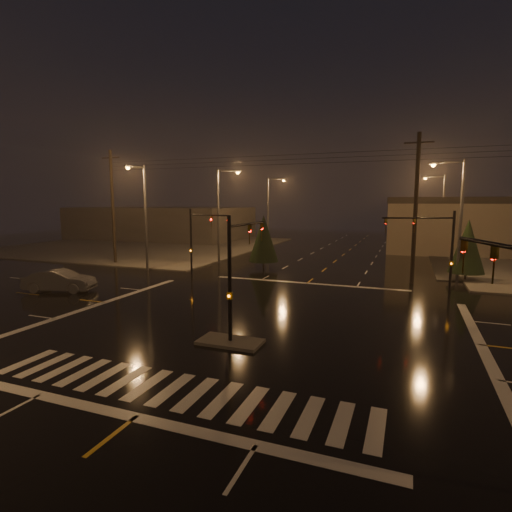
% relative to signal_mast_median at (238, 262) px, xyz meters
% --- Properties ---
extents(ground, '(140.00, 140.00, 0.00)m').
position_rel_signal_mast_median_xyz_m(ground, '(-0.00, 3.07, -3.75)').
color(ground, black).
rests_on(ground, ground).
extents(sidewalk_nw, '(36.00, 36.00, 0.12)m').
position_rel_signal_mast_median_xyz_m(sidewalk_nw, '(-30.00, 33.07, -3.69)').
color(sidewalk_nw, '#4C4A44').
rests_on(sidewalk_nw, ground).
extents(median_island, '(3.00, 1.60, 0.15)m').
position_rel_signal_mast_median_xyz_m(median_island, '(-0.00, -0.93, -3.68)').
color(median_island, '#4C4A44').
rests_on(median_island, ground).
extents(crosswalk, '(15.00, 2.60, 0.01)m').
position_rel_signal_mast_median_xyz_m(crosswalk, '(-0.00, -5.93, -3.75)').
color(crosswalk, beige).
rests_on(crosswalk, ground).
extents(stop_bar_near, '(16.00, 0.50, 0.01)m').
position_rel_signal_mast_median_xyz_m(stop_bar_near, '(-0.00, -7.93, -3.75)').
color(stop_bar_near, beige).
rests_on(stop_bar_near, ground).
extents(stop_bar_far, '(16.00, 0.50, 0.01)m').
position_rel_signal_mast_median_xyz_m(stop_bar_far, '(-0.00, 14.07, -3.75)').
color(stop_bar_far, beige).
rests_on(stop_bar_far, ground).
extents(commercial_block, '(30.00, 18.00, 5.60)m').
position_rel_signal_mast_median_xyz_m(commercial_block, '(-35.00, 45.07, -0.95)').
color(commercial_block, '#3A3633').
rests_on(commercial_block, ground).
extents(signal_mast_median, '(0.25, 4.59, 6.00)m').
position_rel_signal_mast_median_xyz_m(signal_mast_median, '(0.00, 0.00, 0.00)').
color(signal_mast_median, black).
rests_on(signal_mast_median, ground).
extents(signal_mast_ne, '(4.84, 1.86, 6.00)m').
position_rel_signal_mast_median_xyz_m(signal_mast_ne, '(9.50, 13.21, 0.04)').
color(signal_mast_ne, black).
rests_on(signal_mast_ne, ground).
extents(signal_mast_nw, '(4.84, 1.86, 6.00)m').
position_rel_signal_mast_median_xyz_m(signal_mast_nw, '(-9.50, 13.21, 0.04)').
color(signal_mast_nw, black).
rests_on(signal_mast_nw, ground).
extents(streetlight_1, '(2.77, 0.32, 10.00)m').
position_rel_signal_mast_median_xyz_m(streetlight_1, '(-11.18, 21.07, 2.05)').
color(streetlight_1, '#38383A').
rests_on(streetlight_1, ground).
extents(streetlight_2, '(2.77, 0.32, 10.00)m').
position_rel_signal_mast_median_xyz_m(streetlight_2, '(-11.18, 37.07, 2.05)').
color(streetlight_2, '#38383A').
rests_on(streetlight_2, ground).
extents(streetlight_3, '(2.77, 0.32, 10.00)m').
position_rel_signal_mast_median_xyz_m(streetlight_3, '(11.18, 19.07, 2.05)').
color(streetlight_3, '#38383A').
rests_on(streetlight_3, ground).
extents(streetlight_4, '(2.77, 0.32, 10.00)m').
position_rel_signal_mast_median_xyz_m(streetlight_4, '(11.18, 39.07, 2.05)').
color(streetlight_4, '#38383A').
rests_on(streetlight_4, ground).
extents(streetlight_5, '(0.32, 2.77, 10.00)m').
position_rel_signal_mast_median_xyz_m(streetlight_5, '(-16.00, 14.26, 2.05)').
color(streetlight_5, '#38383A').
rests_on(streetlight_5, ground).
extents(utility_pole_0, '(2.20, 0.32, 12.00)m').
position_rel_signal_mast_median_xyz_m(utility_pole_0, '(-22.00, 17.07, 2.38)').
color(utility_pole_0, black).
rests_on(utility_pole_0, ground).
extents(utility_pole_1, '(2.20, 0.32, 12.00)m').
position_rel_signal_mast_median_xyz_m(utility_pole_1, '(8.00, 17.07, 2.38)').
color(utility_pole_1, black).
rests_on(utility_pole_1, ground).
extents(conifer_0, '(2.87, 2.87, 5.19)m').
position_rel_signal_mast_median_xyz_m(conifer_0, '(12.22, 19.88, -0.81)').
color(conifer_0, black).
rests_on(conifer_0, ground).
extents(conifer_3, '(2.96, 2.96, 5.33)m').
position_rel_signal_mast_median_xyz_m(conifer_3, '(-5.89, 19.84, -0.74)').
color(conifer_3, black).
rests_on(conifer_3, ground).
extents(car_crossing, '(5.33, 3.25, 1.66)m').
position_rel_signal_mast_median_xyz_m(car_crossing, '(-16.43, 4.51, -2.92)').
color(car_crossing, '#515257').
rests_on(car_crossing, ground).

